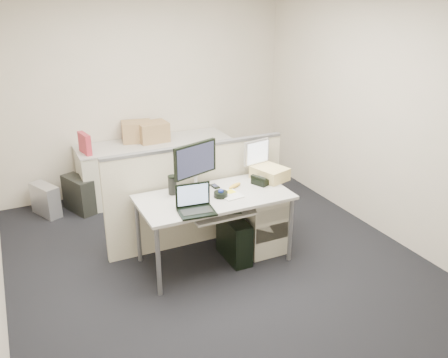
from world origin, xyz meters
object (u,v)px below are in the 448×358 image
desk (214,202)px  desk_phone (263,180)px  laptop (196,201)px  monitor_main (195,168)px

desk → desk_phone: size_ratio=7.27×
desk_phone → laptop: bearing=178.7°
laptop → desk_phone: bearing=27.9°
monitor_main → laptop: (-0.18, -0.46, -0.13)m
monitor_main → desk_phone: 0.76m
desk → monitor_main: monitor_main is taller
laptop → desk_phone: (0.90, 0.36, -0.09)m
desk → laptop: laptop is taller
desk → laptop: 0.45m
monitor_main → desk_phone: monitor_main is taller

